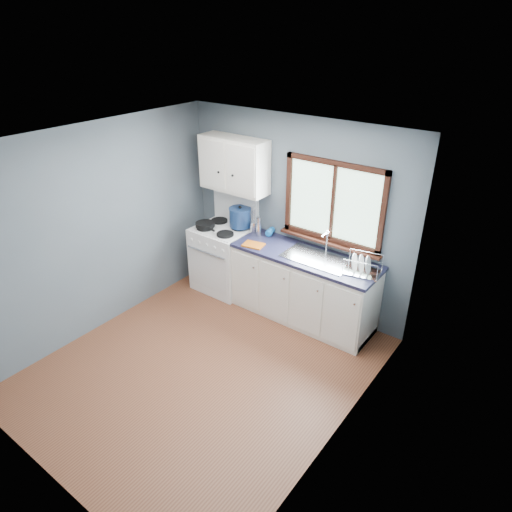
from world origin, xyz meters
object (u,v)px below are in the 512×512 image
Objects in this scene: utensil_crock at (254,227)px; base_cabinets at (303,290)px; gas_range at (224,256)px; stockpot at (240,217)px; skillet at (205,225)px; sink at (318,263)px; dish_rack at (362,268)px; thermos at (259,227)px.

base_cabinets is at bearing -9.84° from utensil_crock.
stockpot is (0.19, 0.15, 0.60)m from gas_range.
skillet is (-0.18, -0.15, 0.49)m from gas_range.
sink is 1.86× the size of dish_rack.
stockpot is at bearing 174.29° from sink.
utensil_crock is at bearing 23.49° from gas_range.
base_cabinets is at bearing 179.87° from sink.
gas_range is at bearing -142.50° from stockpot.
sink is at bearing 25.90° from skillet.
dish_rack is (1.64, -0.15, -0.02)m from utensil_crock.
gas_range is 5.04× the size of thermos.
skillet is at bearing -141.36° from gas_range.
dish_rack is (2.23, 0.18, -0.01)m from skillet.
gas_range is at bearing 58.91° from skillet.
sink is 3.11× the size of thermos.
skillet is 1.56× the size of thermos.
dish_rack is (2.04, 0.03, 0.48)m from gas_range.
stockpot is at bearing 37.50° from gas_range.
stockpot is at bearing 165.36° from dish_rack.
dish_rack is at bearing -3.00° from thermos.
base_cabinets is (1.31, 0.02, -0.08)m from gas_range.
gas_range is 3.23× the size of skillet.
gas_range is 3.69× the size of utensil_crock.
gas_range is 0.78m from thermos.
gas_range is at bearing -179.29° from sink.
thermos is at bearing 173.38° from base_cabinets.
utensil_crock is at bearing 49.02° from skillet.
stockpot is (0.38, 0.29, 0.11)m from skillet.
skillet is (-1.49, -0.17, 0.58)m from base_cabinets.
sink is at bearing 170.12° from dish_rack.
gas_range reaches higher than sink.
skillet is at bearing -174.36° from sink.
skillet reaches higher than base_cabinets.
stockpot is 0.23m from utensil_crock.
stockpot is (-1.11, 0.13, 0.68)m from base_cabinets.
dish_rack is (1.51, -0.08, -0.08)m from thermos.
thermos is (0.53, 0.11, 0.56)m from gas_range.
base_cabinets is at bearing 0.82° from gas_range.
stockpot is at bearing 173.43° from thermos.
skillet is at bearing 173.52° from dish_rack.
sink is 0.57m from dish_rack.
base_cabinets is at bearing 169.82° from dish_rack.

